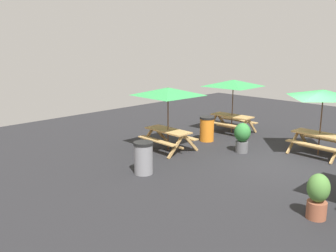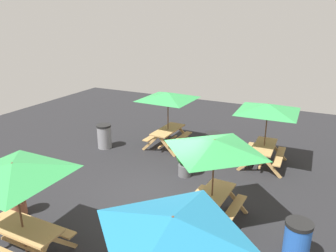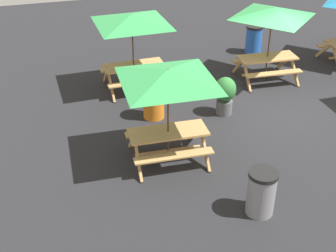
% 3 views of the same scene
% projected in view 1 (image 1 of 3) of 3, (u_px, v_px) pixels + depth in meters
% --- Properties ---
extents(ground_plane, '(24.00, 24.00, 0.00)m').
position_uv_depth(ground_plane, '(288.00, 162.00, 12.33)').
color(ground_plane, '#232326').
rests_on(ground_plane, ground).
extents(picnic_table_1, '(2.83, 2.83, 2.34)m').
position_uv_depth(picnic_table_1, '(168.00, 96.00, 13.27)').
color(picnic_table_1, tan).
rests_on(picnic_table_1, ground).
extents(picnic_table_3, '(2.10, 2.10, 2.34)m').
position_uv_depth(picnic_table_3, '(323.00, 99.00, 12.71)').
color(picnic_table_3, tan).
rests_on(picnic_table_3, ground).
extents(picnic_table_4, '(2.83, 2.83, 2.34)m').
position_uv_depth(picnic_table_4, '(233.00, 87.00, 15.89)').
color(picnic_table_4, tan).
rests_on(picnic_table_4, ground).
extents(trash_bin_gray, '(0.59, 0.59, 0.98)m').
position_uv_depth(trash_bin_gray, '(143.00, 158.00, 11.17)').
color(trash_bin_gray, gray).
rests_on(trash_bin_gray, ground).
extents(trash_bin_orange, '(0.59, 0.59, 0.98)m').
position_uv_depth(trash_bin_orange, '(207.00, 129.00, 14.86)').
color(trash_bin_orange, orange).
rests_on(trash_bin_orange, ground).
extents(potted_plant_0, '(0.58, 0.58, 1.07)m').
position_uv_depth(potted_plant_0, '(242.00, 136.00, 13.29)').
color(potted_plant_0, '#59595B').
rests_on(potted_plant_0, ground).
extents(potted_plant_1, '(0.50, 0.50, 1.05)m').
position_uv_depth(potted_plant_1, '(318.00, 195.00, 8.31)').
color(potted_plant_1, '#935138').
rests_on(potted_plant_1, ground).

